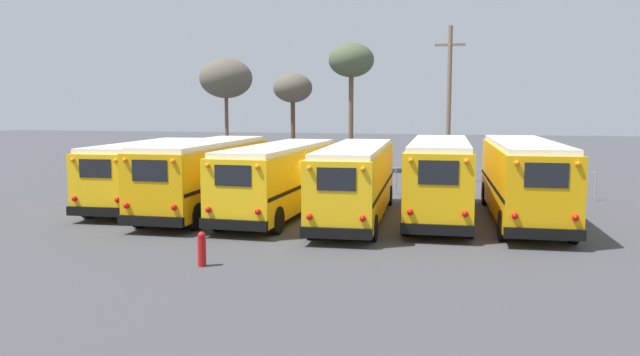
# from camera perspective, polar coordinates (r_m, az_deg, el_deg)

# --- Properties ---
(ground_plane) EXTENTS (160.00, 160.00, 0.00)m
(ground_plane) POSITION_cam_1_polar(r_m,az_deg,el_deg) (26.44, -0.25, -3.59)
(ground_plane) COLOR #424247
(school_bus_0) EXTENTS (3.01, 9.70, 2.99)m
(school_bus_0) POSITION_cam_1_polar(r_m,az_deg,el_deg) (30.20, -15.38, 0.58)
(school_bus_0) COLOR yellow
(school_bus_0) RESTS_ON ground
(school_bus_1) EXTENTS (2.73, 10.27, 3.16)m
(school_bus_1) POSITION_cam_1_polar(r_m,az_deg,el_deg) (27.70, -10.44, 0.38)
(school_bus_1) COLOR #E5A00C
(school_bus_1) RESTS_ON ground
(school_bus_2) EXTENTS (2.83, 10.62, 3.02)m
(school_bus_2) POSITION_cam_1_polar(r_m,az_deg,el_deg) (26.78, -3.66, 0.11)
(school_bus_2) COLOR yellow
(school_bus_2) RESTS_ON ground
(school_bus_3) EXTENTS (2.98, 10.91, 3.07)m
(school_bus_3) POSITION_cam_1_polar(r_m,az_deg,el_deg) (25.69, 3.29, -0.15)
(school_bus_3) COLOR yellow
(school_bus_3) RESTS_ON ground
(school_bus_4) EXTENTS (2.84, 10.26, 3.27)m
(school_bus_4) POSITION_cam_1_polar(r_m,az_deg,el_deg) (26.36, 10.86, 0.14)
(school_bus_4) COLOR #EAAA0F
(school_bus_4) RESTS_ON ground
(school_bus_5) EXTENTS (3.05, 11.04, 3.27)m
(school_bus_5) POSITION_cam_1_polar(r_m,az_deg,el_deg) (26.67, 18.08, 0.05)
(school_bus_5) COLOR #E5A00C
(school_bus_5) RESTS_ON ground
(utility_pole) EXTENTS (1.80, 0.27, 9.47)m
(utility_pole) POSITION_cam_1_polar(r_m,az_deg,el_deg) (38.83, 11.70, 6.80)
(utility_pole) COLOR #75604C
(utility_pole) RESTS_ON ground
(bare_tree_0) EXTENTS (3.14, 3.14, 9.01)m
(bare_tree_0) POSITION_cam_1_polar(r_m,az_deg,el_deg) (43.73, 2.88, 10.55)
(bare_tree_0) COLOR brown
(bare_tree_0) RESTS_ON ground
(bare_tree_1) EXTENTS (2.79, 2.79, 7.02)m
(bare_tree_1) POSITION_cam_1_polar(r_m,az_deg,el_deg) (44.89, -2.51, 8.11)
(bare_tree_1) COLOR brown
(bare_tree_1) RESTS_ON ground
(bare_tree_2) EXTENTS (4.02, 4.02, 8.29)m
(bare_tree_2) POSITION_cam_1_polar(r_m,az_deg,el_deg) (48.45, -8.59, 8.97)
(bare_tree_2) COLOR brown
(bare_tree_2) RESTS_ON ground
(fence_line) EXTENTS (24.78, 0.06, 1.42)m
(fence_line) POSITION_cam_1_polar(r_m,az_deg,el_deg) (33.70, 2.79, 0.31)
(fence_line) COLOR #939399
(fence_line) RESTS_ON ground
(fire_hydrant) EXTENTS (0.24, 0.24, 1.03)m
(fire_hydrant) POSITION_cam_1_polar(r_m,az_deg,el_deg) (18.68, -10.75, -6.38)
(fire_hydrant) COLOR #B21414
(fire_hydrant) RESTS_ON ground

